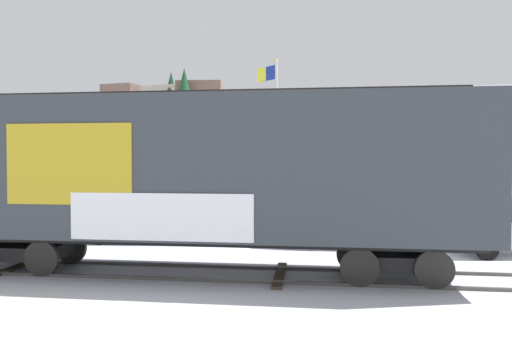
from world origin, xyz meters
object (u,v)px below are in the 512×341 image
object	(u,v)px
flagpole	(273,120)
freight_car	(200,170)
parked_car_silver	(330,219)
parked_car_blue	(149,219)

from	to	relation	value
flagpole	freight_car	bearing A→B (deg)	-91.80
flagpole	parked_car_silver	bearing A→B (deg)	-63.39
freight_car	parked_car_blue	world-z (taller)	freight_car
freight_car	flagpole	size ratio (longest dim) A/B	1.82
flagpole	parked_car_blue	bearing A→B (deg)	-120.16
parked_car_blue	parked_car_silver	xyz separation A→B (m)	(6.56, 0.49, 0.12)
flagpole	parked_car_blue	distance (m)	8.38
freight_car	flagpole	world-z (taller)	flagpole
flagpole	parked_car_silver	world-z (taller)	flagpole
parked_car_blue	parked_car_silver	world-z (taller)	parked_car_silver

